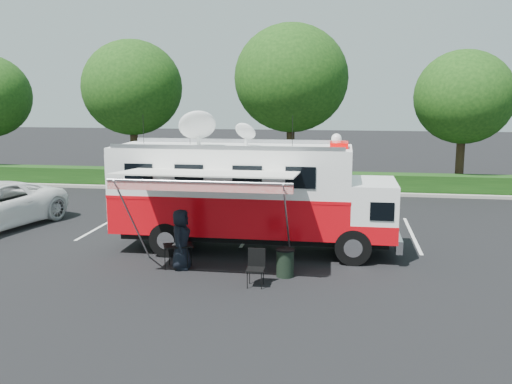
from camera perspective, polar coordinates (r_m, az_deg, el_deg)
ground_plane at (r=19.21m, az=-0.23°, el=-5.85°), size 120.00×120.00×0.00m
back_border at (r=31.20m, az=5.62°, el=9.55°), size 60.00×6.14×8.87m
stall_lines at (r=22.15m, az=-0.30°, el=-3.68°), size 24.12×5.50×0.01m
command_truck at (r=18.78m, az=-0.48°, el=-0.20°), size 9.33×2.57×4.48m
awning at (r=16.21m, az=-4.91°, el=1.57°), size 5.09×2.63×3.07m
person at (r=17.44m, az=-7.43°, el=-7.60°), size 0.64×0.93×1.82m
folding_table at (r=17.36m, az=-7.81°, el=-5.39°), size 1.00×0.86×0.72m
folding_chair at (r=15.71m, az=0.01°, el=-7.20°), size 0.49×0.51×1.02m
trash_bin at (r=16.50m, az=2.93°, el=-7.06°), size 0.55×0.55×0.82m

